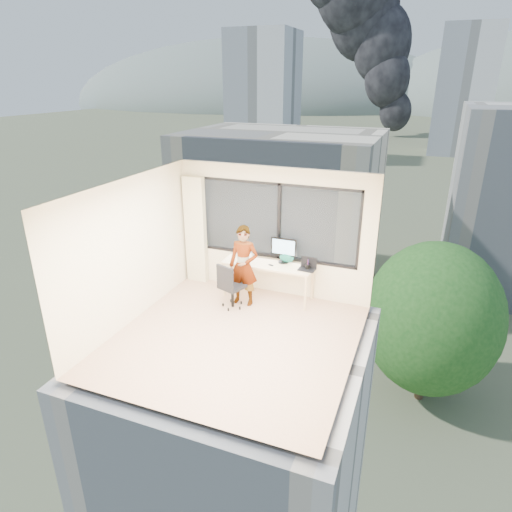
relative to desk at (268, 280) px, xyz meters
The scene contains 24 objects.
floor 1.70m from the desk, 90.00° to the right, with size 4.00×4.00×0.01m, color tan.
ceiling 2.78m from the desk, 90.00° to the right, with size 4.00×4.00×0.01m, color white.
wall_front 3.78m from the desk, 90.00° to the right, with size 4.00×0.01×2.60m, color beige.
wall_left 2.76m from the desk, 140.31° to the right, with size 0.01×4.00×2.60m, color beige.
wall_right 2.76m from the desk, 39.69° to the right, with size 0.01×4.00×2.60m, color beige.
window_wall 1.20m from the desk, 81.63° to the left, with size 3.30×0.16×1.55m, color black, non-canonical shape.
curtain 1.90m from the desk, behind, with size 0.45×0.14×2.30m, color beige.
desk is the anchor object (origin of this frame).
chair 0.81m from the desk, 128.64° to the right, with size 0.48×0.48×0.93m, color black, non-canonical shape.
person 0.68m from the desk, 131.59° to the right, with size 0.58×0.38×1.59m, color #2D2D33.
monitor 0.70m from the desk, 27.82° to the left, with size 0.52×0.11×0.52m, color black, non-canonical shape.
game_console 0.75m from the desk, 160.80° to the left, with size 0.32×0.27×0.08m, color white.
laptop 0.93m from the desk, ahead, with size 0.32×0.34×0.21m, color black, non-canonical shape.
cellphone 0.40m from the desk, 44.71° to the right, with size 0.10×0.05×0.01m, color black.
pen_cup 0.91m from the desk, ahead, with size 0.08×0.08×0.10m, color black.
handbag 0.61m from the desk, 27.40° to the left, with size 0.29×0.15×0.22m, color #0E5443.
exterior_ground 119.21m from the desk, 90.00° to the left, with size 400.00×400.00×0.04m, color #515B3D.
near_bldg_a 30.64m from the desk, 107.62° to the left, with size 16.00×12.00×14.00m, color #EDE2C6.
far_tower_a 99.69m from the desk, 110.55° to the left, with size 14.00×14.00×28.00m, color silver.
far_tower_b 118.61m from the desk, 86.13° to the left, with size 13.00×13.00×30.00m, color silver.
far_tower_d 160.05m from the desk, 112.02° to the left, with size 16.00×14.00×22.00m, color silver.
hill_a 340.51m from the desk, 110.65° to the left, with size 288.00×216.00×90.00m, color slate.
tree_a 27.88m from the desk, 128.19° to the left, with size 7.00×7.00×8.00m, color #1E521B, non-canonical shape.
tree_b 19.51m from the desk, 76.24° to the left, with size 7.60×7.60×9.00m, color #1E521B, non-canonical shape.
Camera 1 is at (2.71, -5.90, 4.15)m, focal length 30.98 mm.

